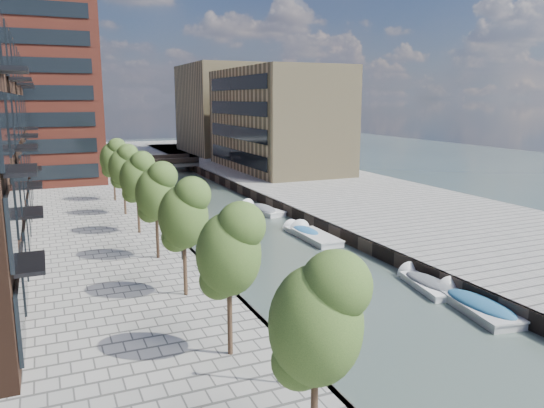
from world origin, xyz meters
TOP-DOWN VIEW (x-y plane):
  - water at (0.00, 40.00)m, footprint 300.00×300.00m
  - quay_right at (16.00, 40.00)m, footprint 20.00×140.00m
  - quay_wall_left at (-6.10, 40.00)m, footprint 0.25×140.00m
  - quay_wall_right at (6.10, 40.00)m, footprint 0.25×140.00m
  - far_closure at (0.00, 100.00)m, footprint 80.00×40.00m
  - tower at (-17.00, 65.00)m, footprint 18.00×18.00m
  - tan_block_near at (16.00, 62.00)m, footprint 12.00×25.00m
  - tan_block_far at (16.00, 88.00)m, footprint 12.00×20.00m
  - bridge at (0.00, 72.00)m, footprint 13.00×6.00m
  - tree_0 at (-8.50, 4.00)m, footprint 2.50×2.50m
  - tree_1 at (-8.50, 11.00)m, footprint 2.50×2.50m
  - tree_2 at (-8.50, 18.00)m, footprint 2.50×2.50m
  - tree_3 at (-8.50, 25.00)m, footprint 2.50×2.50m
  - tree_4 at (-8.50, 32.00)m, footprint 2.50×2.50m
  - tree_5 at (-8.50, 39.00)m, footprint 2.50×2.50m
  - tree_6 at (-8.50, 46.00)m, footprint 2.50×2.50m
  - lamp_0 at (-7.20, 8.00)m, footprint 0.24×0.24m
  - lamp_1 at (-7.20, 24.00)m, footprint 0.24×0.24m
  - lamp_2 at (-7.20, 40.00)m, footprint 0.24×0.24m
  - sloop_1 at (-5.40, 11.10)m, footprint 5.63×4.80m
  - sloop_2 at (-4.84, 32.90)m, footprint 5.06×4.10m
  - sloop_3 at (-4.25, 36.93)m, footprint 4.93×4.25m
  - sloop_4 at (-4.86, 43.03)m, footprint 5.66×4.55m
  - motorboat_0 at (5.49, 12.50)m, footprint 2.80×5.71m
  - motorboat_1 at (5.41, 16.27)m, footprint 2.50×4.98m
  - motorboat_2 at (4.40, 28.71)m, footprint 2.04×5.72m
  - motorboat_3 at (4.21, 29.99)m, footprint 1.82×4.74m
  - motorboat_4 at (4.30, 39.33)m, footprint 2.97×5.64m
  - car at (11.84, 62.13)m, footprint 3.16×4.35m

SIDE VIEW (x-z plane):
  - water at x=0.00m, z-range 0.00..0.00m
  - sloop_1 at x=-5.40m, z-range -0.49..0.49m
  - sloop_2 at x=-4.84m, z-range -0.46..0.46m
  - sloop_3 at x=-4.25m, z-range -0.43..0.43m
  - sloop_4 at x=-4.86m, z-range -0.52..0.52m
  - motorboat_2 at x=4.40m, z-range -0.84..1.06m
  - motorboat_3 at x=4.21m, z-range -0.59..0.97m
  - motorboat_1 at x=5.41m, z-range -0.60..0.99m
  - motorboat_4 at x=4.30m, z-range -0.68..1.11m
  - motorboat_0 at x=5.49m, z-range -0.69..1.13m
  - quay_right at x=16.00m, z-range 0.00..1.00m
  - quay_wall_left at x=-6.10m, z-range 0.00..1.00m
  - quay_wall_right at x=6.10m, z-range 0.00..1.00m
  - far_closure at x=0.00m, z-range 0.00..1.00m
  - bridge at x=0.00m, z-range 0.74..2.04m
  - car at x=11.84m, z-range 1.00..2.38m
  - lamp_0 at x=-7.20m, z-range 1.45..5.57m
  - lamp_1 at x=-7.20m, z-range 1.45..5.57m
  - lamp_2 at x=-7.20m, z-range 1.45..5.57m
  - tree_0 at x=-8.50m, z-range 2.33..8.28m
  - tree_1 at x=-8.50m, z-range 2.33..8.28m
  - tree_2 at x=-8.50m, z-range 2.33..8.28m
  - tree_3 at x=-8.50m, z-range 2.33..8.28m
  - tree_4 at x=-8.50m, z-range 2.33..8.28m
  - tree_5 at x=-8.50m, z-range 2.33..8.28m
  - tree_6 at x=-8.50m, z-range 2.33..8.28m
  - tan_block_near at x=16.00m, z-range 1.00..15.00m
  - tan_block_far at x=16.00m, z-range 1.00..17.00m
  - tower at x=-17.00m, z-range 1.00..31.00m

